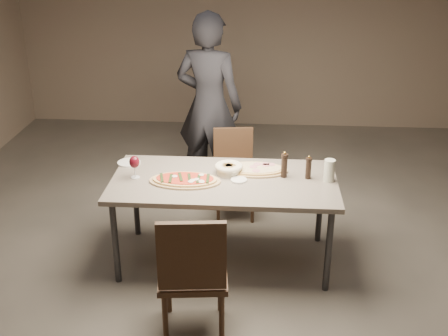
# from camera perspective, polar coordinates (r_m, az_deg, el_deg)

# --- Properties ---
(room) EXTENTS (7.00, 7.00, 7.00)m
(room) POSITION_cam_1_polar(r_m,az_deg,el_deg) (4.24, -0.00, 6.81)
(room) COLOR #5B564E
(room) RESTS_ON ground
(dining_table) EXTENTS (1.80, 0.90, 0.75)m
(dining_table) POSITION_cam_1_polar(r_m,az_deg,el_deg) (4.50, -0.00, -1.83)
(dining_table) COLOR slate
(dining_table) RESTS_ON ground
(zucchini_pizza) EXTENTS (0.57, 0.31, 0.05)m
(zucchini_pizza) POSITION_cam_1_polar(r_m,az_deg,el_deg) (4.44, -3.96, -1.22)
(zucchini_pizza) COLOR tan
(zucchini_pizza) RESTS_ON dining_table
(ham_pizza) EXTENTS (0.55, 0.31, 0.04)m
(ham_pizza) POSITION_cam_1_polar(r_m,az_deg,el_deg) (4.63, 3.10, -0.13)
(ham_pizza) COLOR tan
(ham_pizza) RESTS_ON dining_table
(bread_basket) EXTENTS (0.23, 0.23, 0.08)m
(bread_basket) POSITION_cam_1_polar(r_m,az_deg,el_deg) (4.56, 0.48, -0.01)
(bread_basket) COLOR beige
(bread_basket) RESTS_ON dining_table
(oil_dish) EXTENTS (0.13, 0.13, 0.01)m
(oil_dish) POSITION_cam_1_polar(r_m,az_deg,el_deg) (4.45, 1.51, -1.23)
(oil_dish) COLOR white
(oil_dish) RESTS_ON dining_table
(pepper_mill_left) EXTENTS (0.06, 0.06, 0.22)m
(pepper_mill_left) POSITION_cam_1_polar(r_m,az_deg,el_deg) (4.50, 6.14, 0.29)
(pepper_mill_left) COLOR black
(pepper_mill_left) RESTS_ON dining_table
(pepper_mill_right) EXTENTS (0.05, 0.05, 0.20)m
(pepper_mill_right) POSITION_cam_1_polar(r_m,az_deg,el_deg) (4.51, 8.58, 0.02)
(pepper_mill_right) COLOR black
(pepper_mill_right) RESTS_ON dining_table
(carafe) EXTENTS (0.09, 0.09, 0.18)m
(carafe) POSITION_cam_1_polar(r_m,az_deg,el_deg) (4.49, 10.65, -0.25)
(carafe) COLOR silver
(carafe) RESTS_ON dining_table
(wine_glass) EXTENTS (0.08, 0.08, 0.19)m
(wine_glass) POSITION_cam_1_polar(r_m,az_deg,el_deg) (4.51, -9.09, 0.53)
(wine_glass) COLOR silver
(wine_glass) RESTS_ON dining_table
(side_plate) EXTENTS (0.19, 0.19, 0.01)m
(side_plate) POSITION_cam_1_polar(r_m,az_deg,el_deg) (4.84, -9.63, 0.55)
(side_plate) COLOR white
(side_plate) RESTS_ON dining_table
(chair_near) EXTENTS (0.50, 0.50, 0.97)m
(chair_near) POSITION_cam_1_polar(r_m,az_deg,el_deg) (3.74, -3.20, -10.34)
(chair_near) COLOR #402A1B
(chair_near) RESTS_ON ground
(chair_far) EXTENTS (0.44, 0.44, 0.84)m
(chair_far) POSITION_cam_1_polar(r_m,az_deg,el_deg) (5.39, 1.00, 0.05)
(chair_far) COLOR #402A1B
(chair_far) RESTS_ON ground
(diner) EXTENTS (0.78, 0.61, 1.88)m
(diner) POSITION_cam_1_polar(r_m,az_deg,el_deg) (5.67, -1.54, 6.35)
(diner) COLOR black
(diner) RESTS_ON ground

